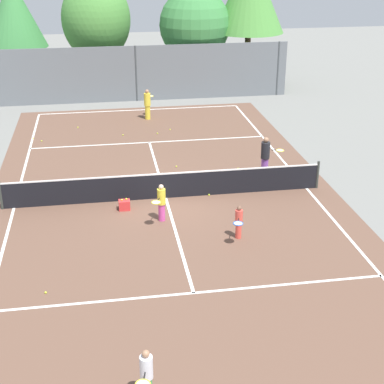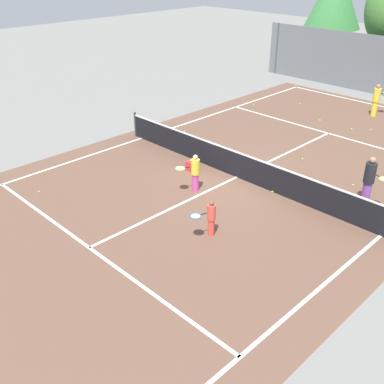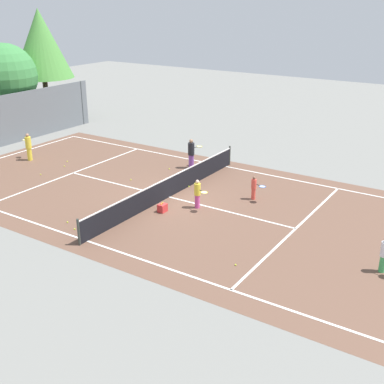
{
  "view_description": "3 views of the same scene",
  "coord_description": "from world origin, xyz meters",
  "px_view_note": "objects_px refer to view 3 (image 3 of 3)",
  "views": [
    {
      "loc": [
        -2.23,
        -19.78,
        9.07
      ],
      "look_at": [
        0.71,
        -1.77,
        0.97
      ],
      "focal_mm": 54.74,
      "sensor_mm": 36.0,
      "label": 1
    },
    {
      "loc": [
        9.59,
        -11.85,
        7.45
      ],
      "look_at": [
        0.77,
        -3.09,
        0.83
      ],
      "focal_mm": 42.99,
      "sensor_mm": 36.0,
      "label": 2
    },
    {
      "loc": [
        -17.77,
        -12.88,
        8.83
      ],
      "look_at": [
        -0.69,
        -1.75,
        0.86
      ],
      "focal_mm": 46.4,
      "sensor_mm": 36.0,
      "label": 3
    }
  ],
  "objects_px": {
    "tennis_ball_4": "(41,174)",
    "tennis_ball_12": "(169,169)",
    "player_4": "(198,194)",
    "ball_crate": "(162,208)",
    "player_2": "(29,146)",
    "tennis_ball_11": "(236,265)",
    "tennis_ball_5": "(189,186)",
    "tennis_ball_9": "(67,222)",
    "tennis_ball_1": "(67,161)",
    "player_0": "(191,153)",
    "player_1": "(254,188)",
    "tennis_ball_7": "(131,180)",
    "tennis_ball_10": "(75,229)",
    "tennis_ball_0": "(64,166)"
  },
  "relations": [
    {
      "from": "tennis_ball_9",
      "to": "tennis_ball_12",
      "type": "bearing_deg",
      "value": 3.48
    },
    {
      "from": "player_1",
      "to": "player_2",
      "type": "bearing_deg",
      "value": 96.88
    },
    {
      "from": "ball_crate",
      "to": "player_4",
      "type": "bearing_deg",
      "value": -41.6
    },
    {
      "from": "tennis_ball_7",
      "to": "tennis_ball_9",
      "type": "height_order",
      "value": "same"
    },
    {
      "from": "player_1",
      "to": "tennis_ball_11",
      "type": "distance_m",
      "value": 6.4
    },
    {
      "from": "player_4",
      "to": "tennis_ball_11",
      "type": "relative_size",
      "value": 20.28
    },
    {
      "from": "player_2",
      "to": "tennis_ball_11",
      "type": "relative_size",
      "value": 24.22
    },
    {
      "from": "tennis_ball_9",
      "to": "player_0",
      "type": "bearing_deg",
      "value": -2.58
    },
    {
      "from": "tennis_ball_9",
      "to": "tennis_ball_11",
      "type": "relative_size",
      "value": 1.0
    },
    {
      "from": "player_2",
      "to": "tennis_ball_7",
      "type": "height_order",
      "value": "player_2"
    },
    {
      "from": "player_1",
      "to": "tennis_ball_11",
      "type": "height_order",
      "value": "player_1"
    },
    {
      "from": "tennis_ball_5",
      "to": "tennis_ball_9",
      "type": "height_order",
      "value": "same"
    },
    {
      "from": "player_4",
      "to": "ball_crate",
      "type": "relative_size",
      "value": 3.14
    },
    {
      "from": "player_2",
      "to": "tennis_ball_9",
      "type": "xyz_separation_m",
      "value": [
        -5.01,
        -8.32,
        -0.79
      ]
    },
    {
      "from": "player_4",
      "to": "tennis_ball_11",
      "type": "xyz_separation_m",
      "value": [
        -3.66,
        -3.93,
        -0.66
      ]
    },
    {
      "from": "ball_crate",
      "to": "player_1",
      "type": "bearing_deg",
      "value": -38.04
    },
    {
      "from": "player_1",
      "to": "tennis_ball_10",
      "type": "height_order",
      "value": "player_1"
    },
    {
      "from": "tennis_ball_1",
      "to": "tennis_ball_7",
      "type": "xyz_separation_m",
      "value": [
        -0.38,
        -5.08,
        0.0
      ]
    },
    {
      "from": "player_0",
      "to": "tennis_ball_0",
      "type": "xyz_separation_m",
      "value": [
        -3.73,
        6.12,
        -0.82
      ]
    },
    {
      "from": "tennis_ball_0",
      "to": "tennis_ball_4",
      "type": "height_order",
      "value": "same"
    },
    {
      "from": "tennis_ball_4",
      "to": "tennis_ball_12",
      "type": "height_order",
      "value": "same"
    },
    {
      "from": "player_0",
      "to": "player_1",
      "type": "height_order",
      "value": "player_0"
    },
    {
      "from": "tennis_ball_10",
      "to": "tennis_ball_7",
      "type": "bearing_deg",
      "value": 17.83
    },
    {
      "from": "tennis_ball_9",
      "to": "tennis_ball_7",
      "type": "bearing_deg",
      "value": 11.61
    },
    {
      "from": "tennis_ball_7",
      "to": "tennis_ball_10",
      "type": "xyz_separation_m",
      "value": [
        -5.87,
        -1.89,
        0.0
      ]
    },
    {
      "from": "ball_crate",
      "to": "tennis_ball_7",
      "type": "xyz_separation_m",
      "value": [
        2.4,
        3.8,
        -0.15
      ]
    },
    {
      "from": "player_0",
      "to": "tennis_ball_7",
      "type": "distance_m",
      "value": 3.83
    },
    {
      "from": "ball_crate",
      "to": "tennis_ball_12",
      "type": "height_order",
      "value": "ball_crate"
    },
    {
      "from": "player_0",
      "to": "tennis_ball_12",
      "type": "distance_m",
      "value": 1.5
    },
    {
      "from": "ball_crate",
      "to": "tennis_ball_7",
      "type": "height_order",
      "value": "ball_crate"
    },
    {
      "from": "tennis_ball_7",
      "to": "tennis_ball_11",
      "type": "xyz_separation_m",
      "value": [
        -4.84,
        -8.8,
        0.0
      ]
    },
    {
      "from": "tennis_ball_1",
      "to": "tennis_ball_7",
      "type": "bearing_deg",
      "value": -94.28
    },
    {
      "from": "tennis_ball_7",
      "to": "tennis_ball_9",
      "type": "distance_m",
      "value": 5.66
    },
    {
      "from": "tennis_ball_0",
      "to": "tennis_ball_1",
      "type": "height_order",
      "value": "same"
    },
    {
      "from": "player_0",
      "to": "player_1",
      "type": "xyz_separation_m",
      "value": [
        -2.29,
        -5.01,
        -0.26
      ]
    },
    {
      "from": "player_2",
      "to": "player_4",
      "type": "distance_m",
      "value": 12.07
    },
    {
      "from": "ball_crate",
      "to": "tennis_ball_11",
      "type": "bearing_deg",
      "value": -116.04
    },
    {
      "from": "player_4",
      "to": "tennis_ball_1",
      "type": "bearing_deg",
      "value": 81.07
    },
    {
      "from": "player_4",
      "to": "tennis_ball_9",
      "type": "bearing_deg",
      "value": 139.39
    },
    {
      "from": "player_4",
      "to": "tennis_ball_7",
      "type": "bearing_deg",
      "value": 76.34
    },
    {
      "from": "player_1",
      "to": "ball_crate",
      "type": "xyz_separation_m",
      "value": [
        -3.52,
        2.75,
        -0.42
      ]
    },
    {
      "from": "tennis_ball_4",
      "to": "tennis_ball_9",
      "type": "xyz_separation_m",
      "value": [
        -3.54,
        -5.72,
        0.0
      ]
    },
    {
      "from": "player_1",
      "to": "tennis_ball_1",
      "type": "height_order",
      "value": "player_1"
    },
    {
      "from": "player_1",
      "to": "tennis_ball_0",
      "type": "bearing_deg",
      "value": 97.35
    },
    {
      "from": "player_1",
      "to": "tennis_ball_7",
      "type": "xyz_separation_m",
      "value": [
        -1.12,
        6.55,
        -0.57
      ]
    },
    {
      "from": "player_0",
      "to": "tennis_ball_4",
      "type": "relative_size",
      "value": 25.11
    },
    {
      "from": "tennis_ball_12",
      "to": "player_1",
      "type": "bearing_deg",
      "value": -103.43
    },
    {
      "from": "tennis_ball_4",
      "to": "tennis_ball_5",
      "type": "distance_m",
      "value": 8.17
    },
    {
      "from": "player_2",
      "to": "ball_crate",
      "type": "height_order",
      "value": "player_2"
    },
    {
      "from": "player_1",
      "to": "tennis_ball_11",
      "type": "xyz_separation_m",
      "value": [
        -5.96,
        -2.25,
        -0.57
      ]
    }
  ]
}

